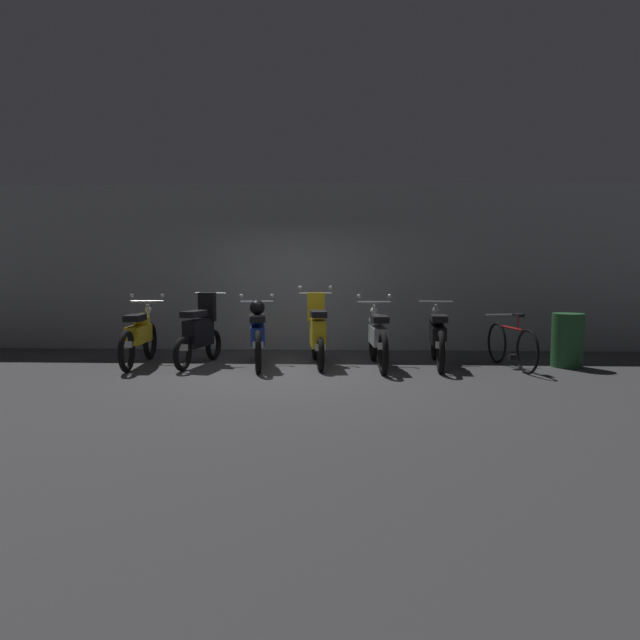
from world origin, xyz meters
The scene contains 10 objects.
ground_plane centered at (0.00, 0.00, 0.00)m, with size 80.00×80.00×0.00m, color #424244.
back_wall centered at (0.00, 2.71, 1.60)m, with size 16.00×0.30×3.19m, color #9EA0A3.
motorbike_slot_0 centered at (-2.43, 0.65, 0.49)m, with size 0.59×1.95×1.15m.
motorbike_slot_1 centered at (-1.45, 0.72, 0.52)m, with size 0.58×1.67×1.18m.
motorbike_slot_2 centered at (-0.49, 0.66, 0.53)m, with size 0.58×1.94×1.15m.
motorbike_slot_3 centered at (0.48, 0.79, 0.53)m, with size 0.59×1.68×1.29m.
motorbike_slot_4 centered at (1.45, 0.61, 0.49)m, with size 0.59×1.95×1.15m.
motorbike_slot_5 centered at (2.43, 0.76, 0.49)m, with size 0.56×1.95×1.03m.
bicycle centered at (3.56, 0.59, 0.36)m, with size 0.50×1.71×0.89m.
trash_bin centered at (4.50, 0.77, 0.43)m, with size 0.49×0.49×0.86m, color #26592D.
Camera 1 is at (0.90, -8.47, 1.55)m, focal length 32.05 mm.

